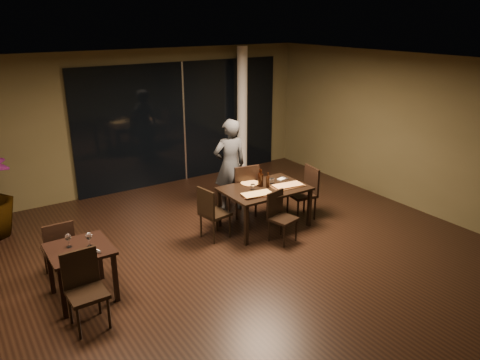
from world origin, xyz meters
The scene contains 30 objects.
ground centered at (0.00, 0.00, 0.00)m, with size 8.00×8.00×0.00m, color black.
wall_back centered at (0.00, 4.05, 1.50)m, with size 8.00×0.10×3.00m, color #433D24.
wall_right centered at (4.05, 0.00, 1.50)m, with size 0.10×8.00×3.00m, color #433D24.
ceiling centered at (0.00, 0.00, 3.02)m, with size 8.00×8.00×0.04m, color silver.
window_panel centered at (1.00, 3.96, 1.35)m, with size 5.00×0.06×2.70m, color black.
column centered at (2.40, 3.65, 1.50)m, with size 0.24×0.24×3.00m, color silver.
main_table centered at (1.00, 0.80, 0.68)m, with size 1.50×1.00×0.75m.
side_table centered at (-2.40, 0.30, 0.62)m, with size 0.80×0.80×0.75m.
chair_main_far centered at (0.94, 1.37, 0.58)m, with size 0.57×0.57×1.04m.
chair_main_near centered at (0.89, 0.22, 0.48)m, with size 0.48×0.48×0.87m.
chair_main_left centered at (-0.06, 0.88, 0.52)m, with size 0.50×0.50×0.94m.
chair_main_right centered at (1.90, 0.72, 0.55)m, with size 0.52×0.52×0.99m.
chair_side_far centered at (-2.53, 0.96, 0.51)m, with size 0.43×0.43×0.92m.
chair_side_near centered at (-2.52, -0.30, 0.54)m, with size 0.46×0.46×0.97m.
diner centered at (0.90, 1.81, 0.91)m, with size 0.62×0.41×1.82m, color #2E3033.
pizza_board_left centered at (0.67, 0.56, 0.76)m, with size 0.52×0.26×0.01m, color #402214.
pizza_board_right centered at (1.38, 0.61, 0.76)m, with size 0.61×0.30×0.01m, color #432915.
oblong_pizza_left centered at (0.67, 0.56, 0.77)m, with size 0.50×0.24×0.02m, color maroon, non-canonical shape.
oblong_pizza_right centered at (1.38, 0.61, 0.77)m, with size 0.51×0.24×0.02m, color maroon, non-canonical shape.
round_pizza centered at (0.90, 1.11, 0.76)m, with size 0.33×0.33×0.01m, color red.
bottle_a centered at (0.98, 0.89, 0.91)m, with size 0.07×0.07×0.31m, color black, non-canonical shape.
bottle_b centered at (1.06, 0.78, 0.89)m, with size 0.06×0.06×0.28m, color black, non-canonical shape.
bottle_c centered at (0.98, 0.92, 0.91)m, with size 0.07×0.07×0.33m, color black, non-canonical shape.
tumbler_left centered at (0.77, 0.84, 0.80)m, with size 0.08×0.08×0.10m, color white.
tumbler_right centered at (1.23, 0.90, 0.80)m, with size 0.08×0.08×0.10m, color white.
napkin_near centered at (1.53, 0.70, 0.76)m, with size 0.18×0.10×0.01m, color white.
napkin_far centered at (1.54, 1.00, 0.76)m, with size 0.18×0.10×0.01m, color white.
wine_glass_a centered at (-2.50, 0.39, 0.84)m, with size 0.08×0.08×0.18m, color white, non-canonical shape.
wine_glass_b centered at (-2.27, 0.27, 0.84)m, with size 0.08×0.08×0.19m, color white, non-canonical shape.
side_napkin centered at (-2.30, 0.07, 0.76)m, with size 0.18×0.11×0.01m, color white.
Camera 1 is at (-3.64, -5.49, 3.66)m, focal length 35.00 mm.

